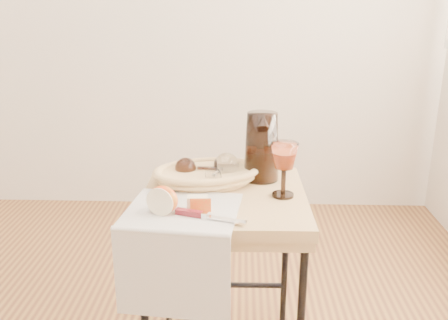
# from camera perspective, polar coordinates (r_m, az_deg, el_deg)

# --- Properties ---
(side_table) EXTENTS (0.53, 0.53, 0.66)m
(side_table) POSITION_cam_1_polar(r_m,az_deg,el_deg) (1.71, 0.03, -14.25)
(side_table) COLOR brown
(side_table) RESTS_ON floor
(tea_towel) EXTENTS (0.35, 0.32, 0.01)m
(tea_towel) POSITION_cam_1_polar(r_m,az_deg,el_deg) (1.44, -4.88, -5.87)
(tea_towel) COLOR silver
(tea_towel) RESTS_ON side_table
(bread_basket) EXTENTS (0.37, 0.30, 0.05)m
(bread_basket) POSITION_cam_1_polar(r_m,az_deg,el_deg) (1.64, -1.99, -1.86)
(bread_basket) COLOR tan
(bread_basket) RESTS_ON side_table
(goblet_lying_a) EXTENTS (0.12, 0.07, 0.07)m
(goblet_lying_a) POSITION_cam_1_polar(r_m,az_deg,el_deg) (1.65, -2.95, -0.96)
(goblet_lying_a) COLOR #3A1F14
(goblet_lying_a) RESTS_ON bread_basket
(goblet_lying_b) EXTENTS (0.13, 0.16, 0.09)m
(goblet_lying_b) POSITION_cam_1_polar(r_m,az_deg,el_deg) (1.61, -0.36, -1.13)
(goblet_lying_b) COLOR white
(goblet_lying_b) RESTS_ON bread_basket
(pitcher) EXTENTS (0.16, 0.24, 0.27)m
(pitcher) POSITION_cam_1_polar(r_m,az_deg,el_deg) (1.65, 4.41, 1.58)
(pitcher) COLOR black
(pitcher) RESTS_ON side_table
(wine_goblet) EXTENTS (0.11, 0.11, 0.18)m
(wine_goblet) POSITION_cam_1_polar(r_m,az_deg,el_deg) (1.52, 7.00, -1.12)
(wine_goblet) COLOR white
(wine_goblet) RESTS_ON side_table
(apple_half) EXTENTS (0.10, 0.07, 0.08)m
(apple_half) POSITION_cam_1_polar(r_m,az_deg,el_deg) (1.40, -7.09, -4.57)
(apple_half) COLOR #DB0200
(apple_half) RESTS_ON tea_towel
(apple_wedge) EXTENTS (0.06, 0.03, 0.04)m
(apple_wedge) POSITION_cam_1_polar(r_m,az_deg,el_deg) (1.43, -3.11, -5.00)
(apple_wedge) COLOR #F5E4B9
(apple_wedge) RESTS_ON tea_towel
(table_knife) EXTENTS (0.20, 0.08, 0.02)m
(table_knife) POSITION_cam_1_polar(r_m,az_deg,el_deg) (1.37, -1.92, -6.50)
(table_knife) COLOR silver
(table_knife) RESTS_ON tea_towel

